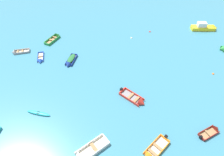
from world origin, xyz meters
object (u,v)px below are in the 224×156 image
(rowboat_deep_blue_far_left, at_px, (70,61))
(rowboat_maroon_cluster_inner, at_px, (213,131))
(rowboat_white_back_row_left, at_px, (84,154))
(rowboat_red_outer_left, at_px, (137,100))
(mooring_buoy_between_boats_right, at_px, (131,38))
(rowboat_orange_back_row_right, at_px, (152,153))
(motor_launch_yellow_near_right, at_px, (205,27))
(rowboat_blue_near_camera, at_px, (40,60))
(mooring_buoy_midfield, at_px, (213,74))
(kayak_turquoise_back_row_center, at_px, (39,113))
(mooring_buoy_outer_edge, at_px, (150,32))
(rowboat_grey_far_back, at_px, (17,52))
(rowboat_green_center, at_px, (55,37))

(rowboat_deep_blue_far_left, bearing_deg, rowboat_maroon_cluster_inner, -44.11)
(rowboat_deep_blue_far_left, distance_m, rowboat_white_back_row_left, 16.31)
(rowboat_red_outer_left, relative_size, mooring_buoy_between_boats_right, 10.27)
(rowboat_white_back_row_left, relative_size, rowboat_orange_back_row_right, 1.18)
(rowboat_white_back_row_left, bearing_deg, motor_launch_yellow_near_right, 40.14)
(rowboat_deep_blue_far_left, height_order, rowboat_red_outer_left, rowboat_red_outer_left)
(rowboat_maroon_cluster_inner, height_order, rowboat_blue_near_camera, rowboat_maroon_cluster_inner)
(mooring_buoy_midfield, bearing_deg, rowboat_white_back_row_left, -155.48)
(rowboat_deep_blue_far_left, bearing_deg, rowboat_orange_back_row_right, -64.24)
(rowboat_maroon_cluster_inner, xyz_separation_m, kayak_turquoise_back_row_center, (-20.78, 6.26, -0.01))
(rowboat_white_back_row_left, relative_size, mooring_buoy_midfield, 12.30)
(rowboat_blue_near_camera, bearing_deg, mooring_buoy_outer_edge, 14.97)
(mooring_buoy_outer_edge, bearing_deg, rowboat_grey_far_back, -173.97)
(rowboat_maroon_cluster_inner, height_order, mooring_buoy_outer_edge, rowboat_maroon_cluster_inner)
(rowboat_green_center, distance_m, mooring_buoy_between_boats_right, 14.77)
(rowboat_red_outer_left, bearing_deg, rowboat_white_back_row_left, -140.66)
(rowboat_red_outer_left, relative_size, motor_launch_yellow_near_right, 0.71)
(rowboat_green_center, bearing_deg, motor_launch_yellow_near_right, -3.87)
(rowboat_grey_far_back, distance_m, motor_launch_yellow_near_right, 36.72)
(rowboat_blue_near_camera, height_order, rowboat_red_outer_left, rowboat_red_outer_left)
(rowboat_grey_far_back, relative_size, rowboat_red_outer_left, 0.80)
(rowboat_deep_blue_far_left, xyz_separation_m, rowboat_blue_near_camera, (-4.97, 1.43, -0.16))
(mooring_buoy_midfield, xyz_separation_m, mooring_buoy_outer_edge, (-5.90, 13.80, 0.00))
(rowboat_orange_back_row_right, distance_m, mooring_buoy_outer_edge, 25.70)
(rowboat_white_back_row_left, bearing_deg, rowboat_maroon_cluster_inner, 1.01)
(mooring_buoy_outer_edge, bearing_deg, rowboat_red_outer_left, -113.27)
(rowboat_orange_back_row_right, bearing_deg, rowboat_white_back_row_left, 171.01)
(rowboat_blue_near_camera, bearing_deg, rowboat_maroon_cluster_inner, -39.06)
(rowboat_grey_far_back, height_order, mooring_buoy_between_boats_right, rowboat_grey_far_back)
(rowboat_blue_near_camera, distance_m, rowboat_white_back_row_left, 18.72)
(rowboat_white_back_row_left, xyz_separation_m, kayak_turquoise_back_row_center, (-5.40, 6.53, -0.08))
(rowboat_deep_blue_far_left, height_order, rowboat_green_center, rowboat_green_center)
(motor_launch_yellow_near_right, bearing_deg, kayak_turquoise_back_row_center, -153.70)
(rowboat_maroon_cluster_inner, xyz_separation_m, motor_launch_yellow_near_right, (10.99, 21.96, 0.37))
(rowboat_red_outer_left, xyz_separation_m, rowboat_green_center, (-11.50, 17.95, 0.01))
(rowboat_maroon_cluster_inner, xyz_separation_m, rowboat_green_center, (-19.16, 24.00, 0.04))
(rowboat_maroon_cluster_inner, relative_size, kayak_turquoise_back_row_center, 0.97)
(rowboat_grey_far_back, height_order, rowboat_red_outer_left, rowboat_red_outer_left)
(rowboat_deep_blue_far_left, distance_m, rowboat_red_outer_left, 13.31)
(kayak_turquoise_back_row_center, height_order, mooring_buoy_outer_edge, kayak_turquoise_back_row_center)
(rowboat_deep_blue_far_left, relative_size, kayak_turquoise_back_row_center, 1.13)
(rowboat_deep_blue_far_left, xyz_separation_m, rowboat_white_back_row_left, (1.13, -16.27, -0.07))
(mooring_buoy_midfield, bearing_deg, mooring_buoy_outer_edge, 113.15)
(motor_launch_yellow_near_right, height_order, mooring_buoy_midfield, motor_launch_yellow_near_right)
(rowboat_maroon_cluster_inner, height_order, rowboat_orange_back_row_right, rowboat_orange_back_row_right)
(rowboat_green_center, bearing_deg, kayak_turquoise_back_row_center, -95.22)
(rowboat_orange_back_row_right, relative_size, rowboat_green_center, 1.00)
(rowboat_maroon_cluster_inner, distance_m, mooring_buoy_midfield, 10.82)
(rowboat_grey_far_back, bearing_deg, rowboat_white_back_row_left, -63.48)
(rowboat_orange_back_row_right, bearing_deg, rowboat_blue_near_camera, 125.37)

